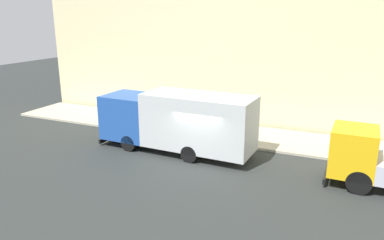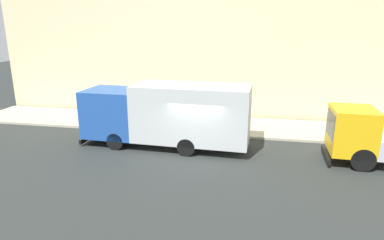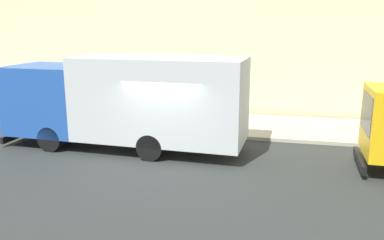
{
  "view_description": "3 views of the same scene",
  "coord_description": "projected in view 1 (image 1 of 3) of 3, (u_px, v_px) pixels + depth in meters",
  "views": [
    {
      "loc": [
        -15.13,
        -6.41,
        6.92
      ],
      "look_at": [
        1.68,
        1.03,
        1.64
      ],
      "focal_mm": 34.33,
      "sensor_mm": 36.0,
      "label": 1
    },
    {
      "loc": [
        -14.04,
        -2.55,
        5.82
      ],
      "look_at": [
        1.75,
        0.51,
        1.25
      ],
      "focal_mm": 30.92,
      "sensor_mm": 36.0,
      "label": 2
    },
    {
      "loc": [
        -11.31,
        -3.56,
        4.17
      ],
      "look_at": [
        1.01,
        -0.68,
        1.14
      ],
      "focal_mm": 37.51,
      "sensor_mm": 36.0,
      "label": 3
    }
  ],
  "objects": [
    {
      "name": "pedestrian_walking",
      "position": [
        160.0,
        112.0,
        23.04
      ],
      "size": [
        0.49,
        0.49,
        1.74
      ],
      "rotation": [
        0.0,
        0.0,
        5.15
      ],
      "color": "black",
      "rests_on": "sidewalk"
    },
    {
      "name": "building_facade",
      "position": [
        245.0,
        23.0,
        22.42
      ],
      "size": [
        0.5,
        30.0,
        12.9
      ],
      "primitive_type": "cube",
      "color": "beige",
      "rests_on": "ground"
    },
    {
      "name": "traffic_cone_orange",
      "position": [
        147.0,
        124.0,
        22.48
      ],
      "size": [
        0.49,
        0.49,
        0.7
      ],
      "primitive_type": "cone",
      "color": "orange",
      "rests_on": "sidewalk"
    },
    {
      "name": "street_sign_post",
      "position": [
        201.0,
        115.0,
        20.78
      ],
      "size": [
        0.44,
        0.08,
        2.25
      ],
      "color": "#4C5156",
      "rests_on": "sidewalk"
    },
    {
      "name": "ground",
      "position": [
        197.0,
        164.0,
        17.7
      ],
      "size": [
        80.0,
        80.0,
        0.0
      ],
      "primitive_type": "plane",
      "color": "#2C302E"
    },
    {
      "name": "large_utility_truck",
      "position": [
        177.0,
        120.0,
        18.85
      ],
      "size": [
        2.64,
        8.39,
        3.14
      ],
      "rotation": [
        0.0,
        0.0,
        -0.04
      ],
      "color": "#2351A7",
      "rests_on": "ground"
    },
    {
      "name": "sidewalk",
      "position": [
        230.0,
        133.0,
        22.03
      ],
      "size": [
        3.89,
        30.0,
        0.13
      ],
      "primitive_type": "cube",
      "color": "#B4AE98",
      "rests_on": "ground"
    }
  ]
}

